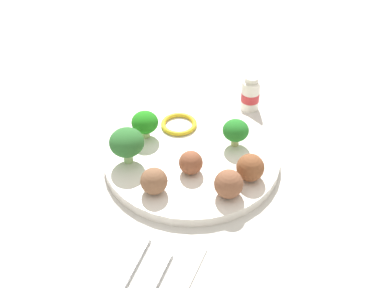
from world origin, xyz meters
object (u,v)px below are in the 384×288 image
(broccoli_floret_mid_right, at_px, (127,143))
(meatball_far_rim, at_px, (250,168))
(meatball_front_right, at_px, (154,181))
(plate, at_px, (192,157))
(meatball_front_left, at_px, (191,163))
(broccoli_floret_back_left, at_px, (145,123))
(napkin, at_px, (137,286))
(knife, at_px, (122,284))
(meatball_near_rim, at_px, (229,184))
(yogurt_bottle, at_px, (250,95))
(broccoli_floret_mid_left, at_px, (236,131))
(pepper_ring_mid_left, at_px, (179,124))

(broccoli_floret_mid_right, bearing_deg, meatball_far_rim, 101.57)
(broccoli_floret_mid_right, bearing_deg, meatball_front_right, 57.24)
(plate, bearing_deg, meatball_front_right, -9.80)
(meatball_front_left, relative_size, meatball_front_right, 0.92)
(plate, bearing_deg, broccoli_floret_back_left, -96.97)
(broccoli_floret_back_left, bearing_deg, napkin, 25.09)
(broccoli_floret_back_left, height_order, knife, broccoli_floret_back_left)
(meatball_front_left, bearing_deg, broccoli_floret_back_left, -115.99)
(meatball_near_rim, relative_size, yogurt_bottle, 0.64)
(broccoli_floret_mid_left, bearing_deg, broccoli_floret_mid_right, -53.27)
(meatball_front_right, bearing_deg, meatball_front_left, 151.58)
(broccoli_floret_mid_right, relative_size, broccoli_floret_back_left, 1.27)
(meatball_far_rim, bearing_deg, meatball_front_left, -75.76)
(plate, bearing_deg, meatball_front_left, 20.77)
(broccoli_floret_mid_left, distance_m, meatball_near_rim, 0.12)
(meatball_front_left, bearing_deg, meatball_front_right, -28.42)
(plate, xyz_separation_m, yogurt_bottle, (-0.18, 0.04, 0.02))
(broccoli_floret_back_left, distance_m, meatball_far_rim, 0.19)
(meatball_front_right, distance_m, meatball_near_rim, 0.11)
(meatball_far_rim, bearing_deg, yogurt_bottle, -162.20)
(broccoli_floret_mid_left, relative_size, broccoli_floret_back_left, 1.00)
(meatball_far_rim, height_order, napkin, meatball_far_rim)
(napkin, bearing_deg, meatball_far_rim, 162.82)
(broccoli_floret_mid_right, distance_m, meatball_near_rim, 0.17)
(meatball_front_left, distance_m, meatball_front_right, 0.07)
(knife, bearing_deg, napkin, 113.34)
(broccoli_floret_mid_left, xyz_separation_m, meatball_near_rim, (0.11, 0.03, -0.01))
(knife, relative_size, yogurt_bottle, 2.19)
(broccoli_floret_back_left, distance_m, pepper_ring_mid_left, 0.07)
(meatball_far_rim, distance_m, pepper_ring_mid_left, 0.17)
(broccoli_floret_back_left, bearing_deg, broccoli_floret_mid_right, 3.49)
(plate, relative_size, broccoli_floret_mid_right, 4.73)
(meatball_front_left, bearing_deg, knife, -0.31)
(broccoli_floret_back_left, xyz_separation_m, knife, (0.26, 0.10, -0.04))
(broccoli_floret_mid_right, xyz_separation_m, meatball_front_left, (-0.02, 0.10, -0.02))
(meatball_front_left, bearing_deg, yogurt_bottle, 173.86)
(meatball_front_right, distance_m, yogurt_bottle, 0.28)
(meatball_near_rim, xyz_separation_m, knife, (0.19, -0.07, -0.03))
(meatball_front_left, bearing_deg, pepper_ring_mid_left, -146.68)
(napkin, distance_m, knife, 0.02)
(meatball_front_left, xyz_separation_m, yogurt_bottle, (-0.22, 0.02, -0.00))
(broccoli_floret_back_left, height_order, meatball_far_rim, broccoli_floret_back_left)
(pepper_ring_mid_left, bearing_deg, meatball_front_right, 11.63)
(meatball_front_right, relative_size, napkin, 0.24)
(meatball_front_left, height_order, meatball_front_right, meatball_front_right)
(plate, xyz_separation_m, pepper_ring_mid_left, (-0.06, -0.05, 0.01))
(napkin, xyz_separation_m, knife, (0.01, -0.02, 0.00))
(napkin, bearing_deg, broccoli_floret_back_left, -154.91)
(broccoli_floret_mid_right, distance_m, yogurt_bottle, 0.27)
(broccoli_floret_mid_left, bearing_deg, meatball_front_right, -26.13)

